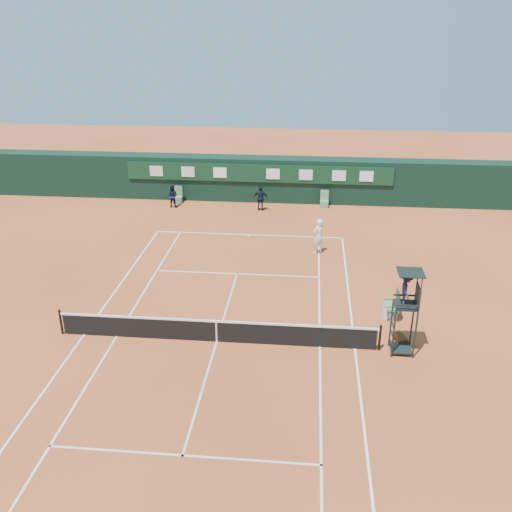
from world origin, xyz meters
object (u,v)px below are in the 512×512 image
Objects in this scene: umpire_chair at (407,295)px; player at (318,236)px; tennis_net at (216,331)px; player_bench at (395,303)px; cooler at (390,310)px.

player is at bearing 108.35° from umpire_chair.
tennis_net is 10.75× the size of player_bench.
cooler is (-0.08, 2.76, -2.13)m from umpire_chair.
player is (-3.29, 6.70, 0.38)m from player_bench.
tennis_net is at bearing -159.15° from cooler.
player reaches higher than cooler.
tennis_net is 3.77× the size of umpire_chair.
umpire_chair is 3.49m from cooler.
player_bench is at bearing 74.85° from player.
umpire_chair is 1.76× the size of player.
player_bench is (0.11, 2.88, -1.86)m from umpire_chair.
player is at bearing 114.41° from cooler.
player is at bearing 67.05° from tennis_net.
player is (-3.18, 9.58, -1.49)m from umpire_chair.
umpire_chair is 5.30× the size of cooler.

